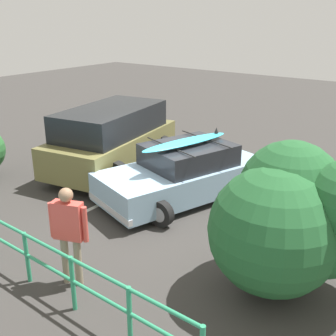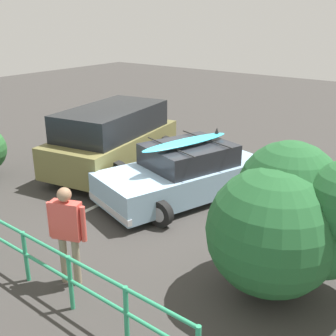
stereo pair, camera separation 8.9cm
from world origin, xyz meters
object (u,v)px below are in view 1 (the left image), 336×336
object	(u,v)px
sedan_car	(184,173)
suv_car	(112,139)
bush_near_left	(301,217)
person_bystander	(69,228)

from	to	relation	value
sedan_car	suv_car	bearing A→B (deg)	-6.99
sedan_car	bush_near_left	xyz separation A→B (m)	(-3.55, 1.98, 0.70)
bush_near_left	sedan_car	bearing A→B (deg)	-29.21
suv_car	sedan_car	bearing A→B (deg)	173.01
sedan_car	bush_near_left	distance (m)	4.12
suv_car	bush_near_left	xyz separation A→B (m)	(-6.24, 2.31, 0.37)
person_bystander	bush_near_left	size ratio (longest dim) A/B	0.65
sedan_car	person_bystander	distance (m)	4.06
sedan_car	person_bystander	bearing A→B (deg)	97.16
suv_car	person_bystander	size ratio (longest dim) A/B	2.63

